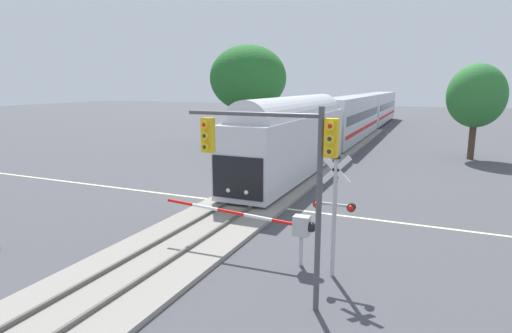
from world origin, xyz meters
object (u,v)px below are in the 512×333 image
Objects in this scene: crossing_gate_far at (232,155)px; oak_far_right at (476,96)px; oak_behind_train at (248,78)px; crossing_gate_near at (283,224)px; crossing_signal_mast at (335,202)px; traffic_signal_near_right at (280,158)px; commuter_train at (352,116)px.

crossing_gate_far is 21.24m from oak_far_right.
oak_behind_train is 1.26× the size of oak_far_right.
crossing_signal_mast is at bearing -11.80° from crossing_gate_near.
crossing_gate_near is 4.02m from traffic_signal_near_right.
oak_behind_train is at bearing 116.21° from traffic_signal_near_right.
oak_far_right reaches higher than crossing_gate_near.
traffic_signal_near_right reaches higher than commuter_train.
oak_far_right is (7.55, 26.01, 3.88)m from crossing_gate_near.
commuter_train is 37.73m from traffic_signal_near_right.
oak_behind_train is (-8.37, -10.16, 4.11)m from commuter_train.
oak_far_right is (5.65, 26.40, 2.76)m from crossing_signal_mast.
oak_behind_train reaches higher than crossing_signal_mast.
traffic_signal_near_right is (9.08, -15.01, 2.89)m from crossing_gate_far.
crossing_signal_mast is 27.14m from oak_far_right.
oak_far_right is at bearing 40.97° from crossing_gate_far.
crossing_signal_mast is at bearing -59.93° from oak_behind_train.
traffic_signal_near_right is (-1.03, -2.29, 1.74)m from crossing_signal_mast.
traffic_signal_near_right is (5.02, -37.36, 1.55)m from commuter_train.
crossing_signal_mast reaches higher than crossing_gate_near.
oak_behind_train is (-12.53, 24.51, 5.41)m from crossing_gate_near.
crossing_signal_mast is 16.28m from crossing_gate_far.
oak_behind_train is 20.19m from oak_far_right.
crossing_gate_far is at bearing -100.28° from commuter_train.
oak_behind_train is (-14.42, 24.90, 4.29)m from crossing_signal_mast.
oak_behind_train reaches higher than crossing_gate_near.
crossing_signal_mast is 0.41× the size of oak_behind_train.
oak_far_right is (20.08, 1.50, -1.53)m from oak_behind_train.
traffic_signal_near_right is at bearing -72.19° from crossing_gate_near.
commuter_train reaches higher than crossing_gate_near.
oak_behind_train is (-13.39, 27.20, 2.55)m from traffic_signal_near_right.
crossing_gate_near is (4.16, -34.67, -1.30)m from commuter_train.
commuter_train is 10.50× the size of crossing_gate_near.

